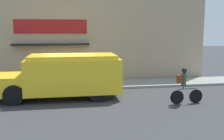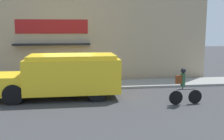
% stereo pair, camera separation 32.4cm
% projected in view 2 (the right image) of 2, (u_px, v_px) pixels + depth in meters
% --- Properties ---
extents(ground_plane, '(70.00, 70.00, 0.00)m').
position_uv_depth(ground_plane, '(69.00, 91.00, 13.90)').
color(ground_plane, '#38383A').
extents(sidewalk, '(28.00, 2.09, 0.12)m').
position_uv_depth(sidewalk, '(69.00, 86.00, 14.92)').
color(sidewalk, gray).
rests_on(sidewalk, ground_plane).
extents(storefront, '(17.67, 0.80, 5.99)m').
position_uv_depth(storefront, '(68.00, 33.00, 15.89)').
color(storefront, tan).
rests_on(storefront, ground_plane).
extents(school_bus, '(5.84, 2.63, 2.05)m').
position_uv_depth(school_bus, '(64.00, 75.00, 12.37)').
color(school_bus, yellow).
rests_on(school_bus, ground_plane).
extents(cyclist, '(1.51, 0.22, 1.59)m').
position_uv_depth(cyclist, '(183.00, 86.00, 11.27)').
color(cyclist, black).
rests_on(cyclist, ground_plane).
extents(trash_bin, '(0.62, 0.62, 0.81)m').
position_uv_depth(trash_bin, '(34.00, 77.00, 14.89)').
color(trash_bin, slate).
rests_on(trash_bin, sidewalk).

